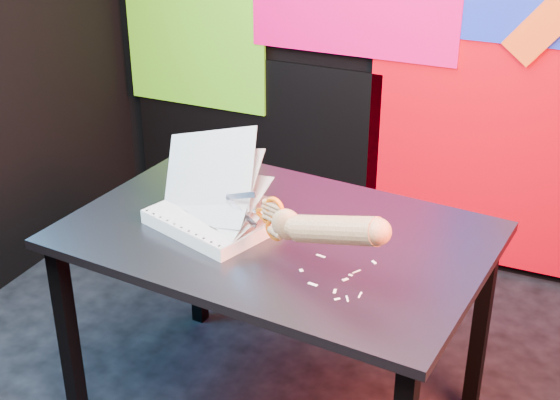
% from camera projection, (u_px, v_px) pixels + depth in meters
% --- Properties ---
extents(room, '(3.01, 3.01, 2.71)m').
position_uv_depth(room, '(258.00, 56.00, 2.00)').
color(room, black).
rests_on(room, ground).
extents(backdrop, '(2.88, 0.05, 2.08)m').
position_uv_depth(backdrop, '(420.00, 61.00, 3.35)').
color(backdrop, red).
rests_on(backdrop, ground).
extents(work_table, '(1.35, 0.96, 0.75)m').
position_uv_depth(work_table, '(277.00, 254.00, 2.45)').
color(work_table, black).
rests_on(work_table, ground).
extents(printout_stack, '(0.44, 0.37, 0.35)m').
position_uv_depth(printout_stack, '(212.00, 217.00, 2.43)').
color(printout_stack, silver).
rests_on(printout_stack, work_table).
extents(scissors, '(0.23, 0.09, 0.14)m').
position_uv_depth(scissors, '(271.00, 217.00, 2.21)').
color(scissors, silver).
rests_on(scissors, printout_stack).
extents(hand_forearm, '(0.41, 0.18, 0.18)m').
position_uv_depth(hand_forearm, '(327.00, 229.00, 2.06)').
color(hand_forearm, tan).
rests_on(hand_forearm, work_table).
extents(paper_clippings, '(0.20, 0.24, 0.00)m').
position_uv_depth(paper_clippings, '(337.00, 278.00, 2.16)').
color(paper_clippings, white).
rests_on(paper_clippings, work_table).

